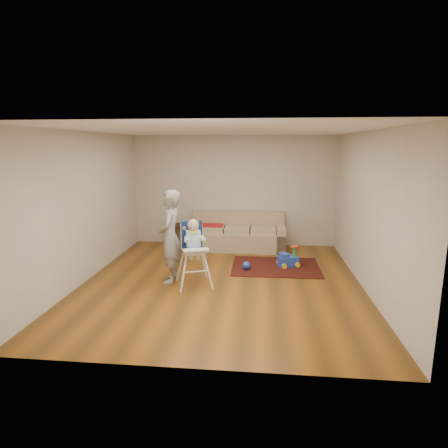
# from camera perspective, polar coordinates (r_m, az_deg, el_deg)

# --- Properties ---
(ground) EXTENTS (5.50, 5.50, 0.00)m
(ground) POSITION_cam_1_polar(r_m,az_deg,el_deg) (6.94, -0.34, -8.79)
(ground) COLOR #533411
(ground) RESTS_ON ground
(room_envelope) EXTENTS (5.04, 5.52, 2.72)m
(room_envelope) POSITION_cam_1_polar(r_m,az_deg,el_deg) (7.04, 0.10, 7.20)
(room_envelope) COLOR beige
(room_envelope) RESTS_ON ground
(sofa) EXTENTS (2.26, 0.93, 0.87)m
(sofa) POSITION_cam_1_polar(r_m,az_deg,el_deg) (9.00, 2.06, -1.07)
(sofa) COLOR tan
(sofa) RESTS_ON ground
(side_table) EXTENTS (0.52, 0.52, 0.52)m
(side_table) POSITION_cam_1_polar(r_m,az_deg,el_deg) (9.43, -6.62, -1.66)
(side_table) COLOR black
(side_table) RESTS_ON ground
(area_rug) EXTENTS (1.78, 1.34, 0.01)m
(area_rug) POSITION_cam_1_polar(r_m,az_deg,el_deg) (7.82, 7.85, -6.44)
(area_rug) COLOR black
(area_rug) RESTS_ON ground
(ride_on_toy) EXTENTS (0.46, 0.40, 0.42)m
(ride_on_toy) POSITION_cam_1_polar(r_m,az_deg,el_deg) (7.81, 9.79, -4.85)
(ride_on_toy) COLOR blue
(ride_on_toy) RESTS_ON area_rug
(toy_ball) EXTENTS (0.16, 0.16, 0.16)m
(toy_ball) POSITION_cam_1_polar(r_m,az_deg,el_deg) (7.55, 3.45, -6.33)
(toy_ball) COLOR blue
(toy_ball) RESTS_ON area_rug
(high_chair) EXTENTS (0.72, 0.72, 1.21)m
(high_chair) POSITION_cam_1_polar(r_m,az_deg,el_deg) (6.62, -4.64, -4.53)
(high_chair) COLOR silver
(high_chair) RESTS_ON ground
(adult) EXTENTS (0.44, 0.64, 1.68)m
(adult) POSITION_cam_1_polar(r_m,az_deg,el_deg) (6.80, -8.21, -1.92)
(adult) COLOR #9B9B9E
(adult) RESTS_ON ground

